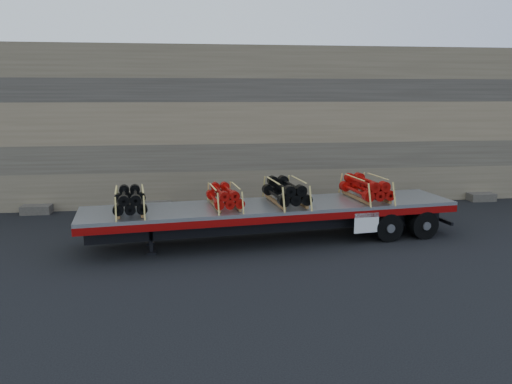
# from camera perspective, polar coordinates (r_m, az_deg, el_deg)

# --- Properties ---
(ground) EXTENTS (120.00, 120.00, 0.00)m
(ground) POSITION_cam_1_polar(r_m,az_deg,el_deg) (17.50, -2.25, -5.29)
(ground) COLOR black
(ground) RESTS_ON ground
(rock_wall) EXTENTS (44.00, 3.00, 7.00)m
(rock_wall) POSITION_cam_1_polar(r_m,az_deg,el_deg) (23.31, -3.78, 7.58)
(rock_wall) COLOR #7A6B54
(rock_wall) RESTS_ON ground
(trailer) EXTENTS (12.89, 3.90, 1.27)m
(trailer) POSITION_cam_1_polar(r_m,az_deg,el_deg) (17.11, 1.86, -3.47)
(trailer) COLOR #A8ABAF
(trailer) RESTS_ON ground
(bundle_front) EXTENTS (1.23, 2.11, 0.71)m
(bundle_front) POSITION_cam_1_polar(r_m,az_deg,el_deg) (16.26, -14.21, -1.01)
(bundle_front) COLOR black
(bundle_front) RESTS_ON trailer
(bundle_midfront) EXTENTS (1.16, 2.00, 0.67)m
(bundle_midfront) POSITION_cam_1_polar(r_m,az_deg,el_deg) (16.52, -3.62, -0.56)
(bundle_midfront) COLOR #A60C08
(bundle_midfront) RESTS_ON trailer
(bundle_midrear) EXTENTS (1.36, 2.33, 0.79)m
(bundle_midrear) POSITION_cam_1_polar(r_m,az_deg,el_deg) (17.02, 3.44, -0.02)
(bundle_midrear) COLOR black
(bundle_midrear) RESTS_ON trailer
(bundle_rear) EXTENTS (1.34, 2.30, 0.77)m
(bundle_rear) POSITION_cam_1_polar(r_m,az_deg,el_deg) (18.12, 12.44, 0.41)
(bundle_rear) COLOR #A60C08
(bundle_rear) RESTS_ON trailer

